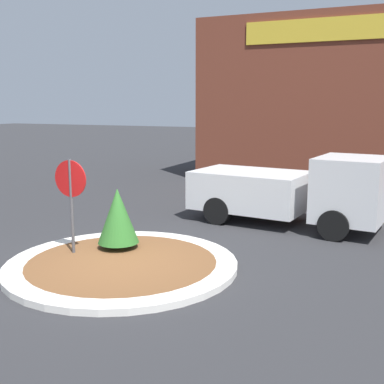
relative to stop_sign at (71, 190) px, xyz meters
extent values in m
plane|color=#2D2D30|center=(1.34, -0.08, -1.60)|extent=(120.00, 120.00, 0.00)
cylinder|color=silver|center=(1.34, -0.08, -1.53)|extent=(4.98, 4.98, 0.14)
cylinder|color=brown|center=(1.34, -0.08, -1.53)|extent=(4.08, 4.08, 0.14)
cylinder|color=#4C4C51|center=(0.00, 0.00, -0.46)|extent=(0.07, 0.07, 2.28)
cylinder|color=#B71414|center=(0.00, 0.00, 0.25)|extent=(0.83, 0.03, 0.83)
cylinder|color=brown|center=(0.74, 0.73, -1.39)|extent=(0.08, 0.08, 0.13)
cone|color=#2D6B28|center=(0.74, 0.73, -0.68)|extent=(0.96, 0.96, 1.29)
cube|color=silver|center=(5.53, 4.83, -0.38)|extent=(1.99, 2.27, 1.71)
cube|color=silver|center=(2.61, 5.20, -0.67)|extent=(3.52, 2.57, 1.13)
cube|color=black|center=(6.13, 4.76, -0.08)|extent=(0.27, 1.84, 0.60)
cylinder|color=black|center=(5.49, 5.85, -1.19)|extent=(0.83, 0.34, 0.81)
cylinder|color=black|center=(5.24, 3.86, -1.19)|extent=(0.83, 0.34, 0.81)
cylinder|color=black|center=(2.14, 6.27, -1.19)|extent=(0.83, 0.34, 0.81)
cylinder|color=black|center=(1.89, 4.29, -1.19)|extent=(0.83, 0.34, 0.81)
cube|color=brown|center=(5.86, 14.56, 1.99)|extent=(15.54, 6.00, 7.17)
camera|label=1|loc=(6.68, -8.59, 1.88)|focal=45.00mm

